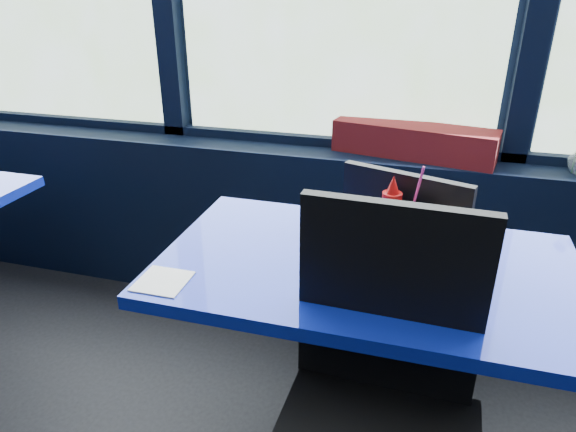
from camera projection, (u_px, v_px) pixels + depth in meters
The scene contains 9 objects.
window_sill at pixel (325, 230), 2.47m from camera, with size 5.00×0.26×0.80m, color black.
near_table at pixel (363, 315), 1.56m from camera, with size 1.20×0.70×0.75m.
chair_near_front at pixel (379, 398), 1.21m from camera, with size 0.49×0.49×1.05m.
chair_near_back at pixel (388, 269), 1.84m from camera, with size 0.55×0.55×0.96m.
planter_box at pixel (413, 141), 2.19m from camera, with size 0.68×0.17×0.14m, color maroon.
food_basket at pixel (412, 262), 1.42m from camera, with size 0.34×0.34×0.10m.
ketchup_bottle at pixel (390, 214), 1.55m from camera, with size 0.06×0.06×0.22m.
soda_cup at pixel (410, 228), 1.54m from camera, with size 0.08×0.08×0.28m.
napkin at pixel (163, 281), 1.39m from camera, with size 0.13×0.13×0.00m, color white.
Camera 1 is at (0.43, 0.70, 1.50)m, focal length 32.00 mm.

